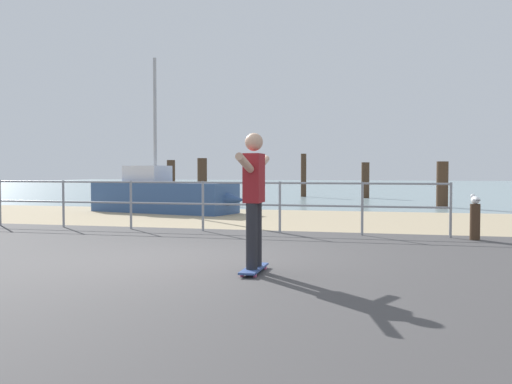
# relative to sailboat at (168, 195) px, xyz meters

# --- Properties ---
(ground_plane) EXTENTS (24.00, 10.00, 0.04)m
(ground_plane) POSITION_rel_sailboat_xyz_m (3.56, -9.21, -0.52)
(ground_plane) COLOR #474444
(ground_plane) RESTS_ON ground
(beach_strip) EXTENTS (24.00, 6.00, 0.04)m
(beach_strip) POSITION_rel_sailboat_xyz_m (3.56, -1.21, -0.52)
(beach_strip) COLOR tan
(beach_strip) RESTS_ON ground
(sea_surface) EXTENTS (72.00, 50.00, 0.04)m
(sea_surface) POSITION_rel_sailboat_xyz_m (3.56, 26.79, -0.52)
(sea_surface) COLOR #849EA3
(sea_surface) RESTS_ON ground
(railing_fence) EXTENTS (11.39, 0.05, 1.05)m
(railing_fence) POSITION_rel_sailboat_xyz_m (1.90, -4.61, 0.18)
(railing_fence) COLOR gray
(railing_fence) RESTS_ON ground
(sailboat) EXTENTS (5.07, 2.38, 4.60)m
(sailboat) POSITION_rel_sailboat_xyz_m (0.00, 0.00, 0.00)
(sailboat) COLOR #335184
(sailboat) RESTS_ON ground
(skateboard) EXTENTS (0.21, 0.80, 0.08)m
(skateboard) POSITION_rel_sailboat_xyz_m (4.91, -9.02, -0.45)
(skateboard) COLOR #334C8C
(skateboard) RESTS_ON ground
(skateboarder) EXTENTS (0.22, 1.45, 1.65)m
(skateboarder) POSITION_rel_sailboat_xyz_m (4.91, -9.02, 0.50)
(skateboarder) COLOR #26262B
(skateboarder) RESTS_ON skateboard
(bollard_short) EXTENTS (0.18, 0.18, 0.67)m
(bollard_short) POSITION_rel_sailboat_xyz_m (7.97, -4.84, -0.18)
(bollard_short) COLOR #422D1E
(bollard_short) RESTS_ON ground
(seagull) EXTENTS (0.17, 0.49, 0.18)m
(seagull) POSITION_rel_sailboat_xyz_m (7.96, -4.82, 0.23)
(seagull) COLOR white
(seagull) RESTS_ON bollard_short
(groyne_post_0) EXTENTS (0.37, 0.37, 1.71)m
(groyne_post_0) POSITION_rel_sailboat_xyz_m (-3.45, 8.58, 0.34)
(groyne_post_0) COLOR #422D1E
(groyne_post_0) RESTS_ON ground
(groyne_post_1) EXTENTS (0.36, 0.36, 1.71)m
(groyne_post_1) POSITION_rel_sailboat_xyz_m (-0.58, 4.68, 0.34)
(groyne_post_1) COLOR #422D1E
(groyne_post_1) RESTS_ON ground
(groyne_post_2) EXTENTS (0.25, 0.25, 2.02)m
(groyne_post_2) POSITION_rel_sailboat_xyz_m (2.29, 10.71, 0.49)
(groyne_post_2) COLOR #422D1E
(groyne_post_2) RESTS_ON ground
(groyne_post_3) EXTENTS (0.35, 0.35, 1.60)m
(groyne_post_3) POSITION_rel_sailboat_xyz_m (5.16, 10.17, 0.28)
(groyne_post_3) COLOR #422D1E
(groyne_post_3) RESTS_ON ground
(groyne_post_4) EXTENTS (0.39, 0.39, 1.56)m
(groyne_post_4) POSITION_rel_sailboat_xyz_m (8.03, 4.38, 0.26)
(groyne_post_4) COLOR #422D1E
(groyne_post_4) RESTS_ON ground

